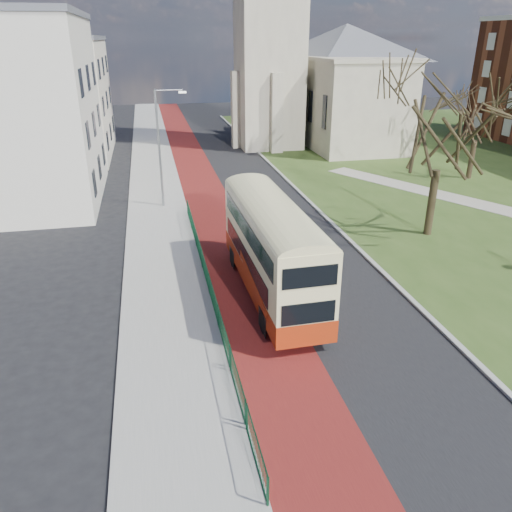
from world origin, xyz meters
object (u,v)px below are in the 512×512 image
object	(u,v)px
streetlamp	(161,143)
bus	(272,245)
winter_tree_far	(480,109)
winter_tree_near	(445,115)

from	to	relation	value
streetlamp	bus	bearing A→B (deg)	-73.65
winter_tree_far	streetlamp	bearing A→B (deg)	-174.40
streetlamp	winter_tree_far	xyz separation A→B (m)	(26.00, 2.55, 1.23)
winter_tree_far	winter_tree_near	bearing A→B (deg)	-132.22
bus	winter_tree_near	bearing A→B (deg)	25.29
streetlamp	winter_tree_far	bearing A→B (deg)	5.60
streetlamp	winter_tree_far	distance (m)	26.15
streetlamp	winter_tree_near	world-z (taller)	winter_tree_near
winter_tree_near	winter_tree_far	bearing A→B (deg)	47.78
winter_tree_far	bus	bearing A→B (deg)	-141.80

